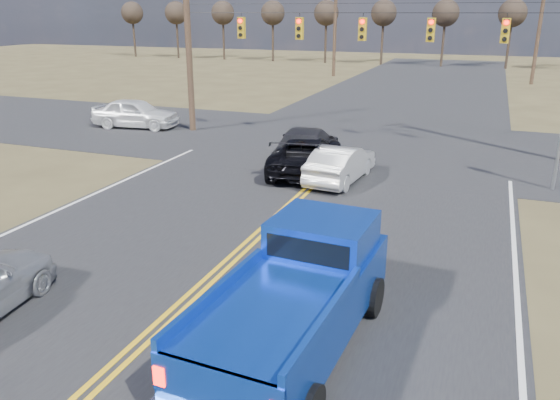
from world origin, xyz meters
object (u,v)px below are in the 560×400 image
(dgrey_car_queue, at_px, (306,146))
(pickup_truck, at_px, (298,296))
(white_car_queue, at_px, (341,163))
(black_suv, at_px, (306,154))
(cross_car_west, at_px, (135,113))

(dgrey_car_queue, bearing_deg, pickup_truck, 99.09)
(white_car_queue, bearing_deg, pickup_truck, 105.93)
(pickup_truck, xyz_separation_m, black_suv, (-3.61, 11.41, -0.33))
(white_car_queue, xyz_separation_m, cross_car_west, (-13.10, 5.75, 0.12))
(black_suv, bearing_deg, pickup_truck, 98.08)
(dgrey_car_queue, distance_m, cross_car_west, 11.86)
(black_suv, height_order, cross_car_west, cross_car_west)
(pickup_truck, height_order, dgrey_car_queue, pickup_truck)
(white_car_queue, bearing_deg, black_suv, -18.72)
(pickup_truck, xyz_separation_m, cross_car_west, (-15.11, 16.45, -0.25))
(cross_car_west, bearing_deg, white_car_queue, -120.94)
(white_car_queue, distance_m, cross_car_west, 14.31)
(pickup_truck, xyz_separation_m, dgrey_car_queue, (-3.95, 12.42, -0.26))
(pickup_truck, relative_size, black_suv, 1.13)
(black_suv, distance_m, white_car_queue, 1.75)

